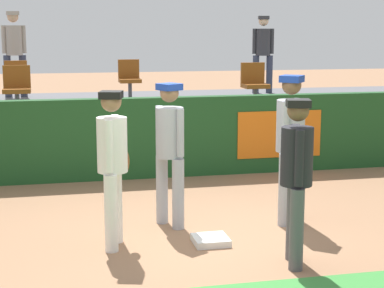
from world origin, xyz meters
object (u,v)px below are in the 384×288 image
at_px(player_fielder_home, 113,158).
at_px(player_runner_visitor, 170,145).
at_px(seat_back_left, 16,79).
at_px(player_coach_visitor, 290,138).
at_px(seat_front_left, 17,86).
at_px(spectator_capped, 263,49).
at_px(seat_front_right, 254,82).
at_px(player_umpire, 296,171).
at_px(seat_back_center, 129,77).
at_px(first_base, 211,240).
at_px(spectator_hooded, 14,48).

bearing_deg(player_fielder_home, player_runner_visitor, 145.18).
xyz_separation_m(player_fielder_home, seat_back_left, (-1.34, 6.61, 0.42)).
xyz_separation_m(player_coach_visitor, seat_front_left, (-3.52, 4.35, 0.35)).
bearing_deg(spectator_capped, seat_front_right, 80.00).
height_order(player_umpire, seat_back_center, seat_back_center).
bearing_deg(player_coach_visitor, player_umpire, 20.45).
bearing_deg(player_fielder_home, first_base, 97.75).
bearing_deg(seat_front_right, player_umpire, -103.71).
bearing_deg(player_umpire, spectator_hooded, -144.74).
relative_size(seat_back_left, seat_front_left, 1.00).
bearing_deg(seat_back_left, seat_front_left, -86.83).
bearing_deg(seat_back_center, spectator_hooded, 157.08).
bearing_deg(player_umpire, seat_front_left, -137.44).
height_order(player_coach_visitor, seat_back_left, player_coach_visitor).
bearing_deg(spectator_hooded, spectator_capped, 165.79).
bearing_deg(player_coach_visitor, spectator_hooded, -113.79).
distance_m(seat_back_center, seat_back_left, 2.34).
relative_size(first_base, seat_front_left, 0.48).
xyz_separation_m(player_umpire, seat_front_right, (1.41, 5.79, 0.43)).
height_order(seat_back_left, spectator_capped, spectator_capped).
xyz_separation_m(first_base, spectator_hooded, (-2.49, 7.77, 2.01)).
bearing_deg(seat_back_center, spectator_capped, 11.39).
bearing_deg(seat_front_right, seat_back_left, 158.40).
xyz_separation_m(player_runner_visitor, seat_front_left, (-2.00, 4.18, 0.40)).
bearing_deg(player_runner_visitor, player_umpire, 3.96).
height_order(seat_front_right, seat_front_left, same).
distance_m(player_fielder_home, seat_back_center, 6.70).
height_order(player_runner_visitor, spectator_capped, spectator_capped).
height_order(player_runner_visitor, spectator_hooded, spectator_hooded).
distance_m(player_coach_visitor, spectator_capped, 7.12).
distance_m(player_fielder_home, seat_front_left, 4.99).
bearing_deg(player_fielder_home, seat_back_left, -153.14).
bearing_deg(first_base, seat_front_left, 115.21).
bearing_deg(seat_back_center, seat_front_left, -141.23).
height_order(first_base, seat_back_left, seat_back_left).
bearing_deg(spectator_hooded, player_fielder_home, 89.94).
distance_m(first_base, player_umpire, 1.46).
distance_m(first_base, player_coach_visitor, 1.70).
height_order(first_base, seat_front_right, seat_front_right).
height_order(seat_back_center, seat_front_left, same).
xyz_separation_m(seat_back_center, spectator_capped, (3.20, 0.64, 0.56)).
relative_size(player_umpire, seat_front_right, 2.09).
relative_size(first_base, player_umpire, 0.23).
xyz_separation_m(seat_front_right, spectator_hooded, (-4.60, 2.81, 0.61)).
bearing_deg(spectator_capped, player_coach_visitor, 86.33).
bearing_deg(player_umpire, seat_back_left, -142.65).
bearing_deg(player_runner_visitor, spectator_hooded, 168.60).
bearing_deg(seat_back_center, seat_back_left, 180.00).
relative_size(player_fielder_home, spectator_capped, 1.00).
bearing_deg(seat_front_left, seat_back_left, 93.17).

